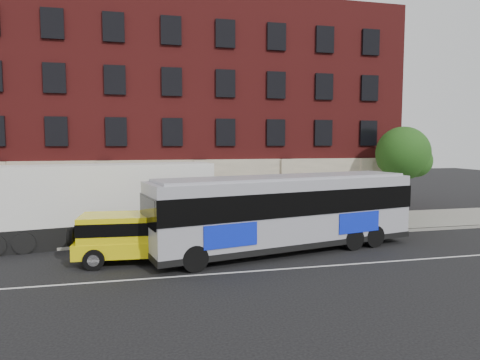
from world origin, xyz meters
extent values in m
plane|color=black|center=(0.00, 0.00, 0.00)|extent=(120.00, 120.00, 0.00)
cube|color=gray|center=(0.00, 9.00, 0.07)|extent=(60.00, 6.00, 0.15)
cube|color=gray|center=(0.00, 6.00, 0.07)|extent=(60.00, 0.25, 0.15)
cube|color=silver|center=(0.00, 0.50, 0.01)|extent=(60.00, 0.12, 0.01)
cube|color=maroon|center=(0.00, 17.00, 7.65)|extent=(30.00, 10.00, 15.00)
cube|color=beige|center=(0.00, 11.85, 2.15)|extent=(30.00, 0.35, 4.00)
cube|color=#4A150D|center=(-11.00, 11.00, 3.25)|extent=(4.20, 2.20, 0.30)
cube|color=beige|center=(-12.00, 11.75, 2.15)|extent=(0.90, 0.55, 4.00)
cube|color=beige|center=(-6.00, 11.75, 2.15)|extent=(0.90, 0.55, 4.00)
cube|color=beige|center=(0.00, 11.75, 2.15)|extent=(0.90, 0.55, 4.00)
cube|color=beige|center=(6.00, 11.75, 2.15)|extent=(0.90, 0.55, 4.00)
cube|color=beige|center=(12.00, 11.75, 2.15)|extent=(0.90, 0.55, 4.00)
cube|color=black|center=(-8.75, 11.92, 5.95)|extent=(1.30, 0.20, 1.80)
cube|color=black|center=(-5.25, 11.92, 5.95)|extent=(1.30, 0.20, 1.80)
cube|color=black|center=(-1.75, 11.92, 5.95)|extent=(1.30, 0.20, 1.80)
cube|color=black|center=(1.75, 11.92, 5.95)|extent=(1.30, 0.20, 1.80)
cube|color=black|center=(5.25, 11.92, 5.95)|extent=(1.30, 0.20, 1.80)
cube|color=black|center=(8.75, 11.92, 5.95)|extent=(1.30, 0.20, 1.80)
cube|color=black|center=(12.25, 11.92, 5.95)|extent=(1.30, 0.20, 1.80)
cube|color=black|center=(-8.75, 11.92, 9.15)|extent=(1.30, 0.20, 1.80)
cube|color=black|center=(-5.25, 11.92, 9.15)|extent=(1.30, 0.20, 1.80)
cube|color=black|center=(-1.75, 11.92, 9.15)|extent=(1.30, 0.20, 1.80)
cube|color=black|center=(1.75, 11.92, 9.15)|extent=(1.30, 0.20, 1.80)
cube|color=black|center=(5.25, 11.92, 9.15)|extent=(1.30, 0.20, 1.80)
cube|color=black|center=(8.75, 11.92, 9.15)|extent=(1.30, 0.20, 1.80)
cube|color=black|center=(12.25, 11.92, 9.15)|extent=(1.30, 0.20, 1.80)
cube|color=black|center=(-8.75, 11.92, 12.35)|extent=(1.30, 0.20, 1.80)
cube|color=black|center=(-5.25, 11.92, 12.35)|extent=(1.30, 0.20, 1.80)
cube|color=black|center=(-1.75, 11.92, 12.35)|extent=(1.30, 0.20, 1.80)
cube|color=black|center=(1.75, 11.92, 12.35)|extent=(1.30, 0.20, 1.80)
cube|color=black|center=(5.25, 11.92, 12.35)|extent=(1.30, 0.20, 1.80)
cube|color=black|center=(8.75, 11.92, 12.35)|extent=(1.30, 0.20, 1.80)
cube|color=black|center=(12.25, 11.92, 12.35)|extent=(1.30, 0.20, 1.80)
cube|color=black|center=(-10.50, 11.78, 1.75)|extent=(2.60, 0.15, 2.80)
cube|color=black|center=(-4.50, 11.78, 1.75)|extent=(2.60, 0.15, 2.80)
cube|color=black|center=(1.50, 11.78, 1.75)|extent=(2.60, 0.15, 2.80)
cube|color=black|center=(7.50, 11.78, 1.75)|extent=(2.60, 0.15, 2.80)
cylinder|color=slate|center=(-8.50, 6.20, 1.25)|extent=(0.07, 0.07, 2.50)
cube|color=silver|center=(-8.50, 6.05, 2.05)|extent=(0.30, 0.03, 0.40)
cube|color=silver|center=(-8.50, 6.05, 1.55)|extent=(0.30, 0.03, 0.35)
cylinder|color=#3C2A1E|center=(13.50, 9.50, 1.65)|extent=(0.32, 0.32, 3.00)
sphere|color=#154112|center=(13.50, 9.50, 4.55)|extent=(3.60, 3.60, 3.60)
sphere|color=#154112|center=(14.20, 9.10, 4.05)|extent=(2.20, 2.20, 2.20)
sphere|color=#154112|center=(12.90, 9.90, 4.15)|extent=(2.00, 2.00, 2.00)
cube|color=#9B9BA5|center=(3.00, 3.31, 1.97)|extent=(13.62, 5.59, 3.17)
cube|color=black|center=(3.00, 3.31, 0.50)|extent=(13.68, 5.65, 0.28)
cube|color=#9B9BA5|center=(3.00, 3.31, 3.61)|extent=(12.90, 5.12, 0.13)
cube|color=black|center=(3.00, 3.31, 2.50)|extent=(13.72, 5.69, 1.11)
cube|color=#0D24D1|center=(-0.17, 1.15, 1.39)|extent=(2.40, 0.57, 1.00)
cube|color=#0D24D1|center=(5.95, 5.42, 1.39)|extent=(2.40, 0.57, 1.00)
cylinder|color=black|center=(-1.72, 0.98, 0.56)|extent=(1.16, 0.57, 1.11)
cylinder|color=black|center=(-2.26, 3.43, 0.56)|extent=(1.16, 0.57, 1.11)
cylinder|color=black|center=(6.31, 2.75, 0.56)|extent=(1.16, 0.57, 1.11)
cylinder|color=black|center=(5.77, 5.21, 0.56)|extent=(1.16, 0.57, 1.11)
cylinder|color=black|center=(7.61, 3.04, 0.56)|extent=(1.16, 0.57, 1.11)
cylinder|color=black|center=(7.07, 5.49, 0.56)|extent=(1.16, 0.57, 1.11)
cube|color=yellow|center=(-4.00, 3.12, 0.71)|extent=(5.38, 2.53, 0.66)
cube|color=yellow|center=(-4.60, 3.16, 1.58)|extent=(3.74, 2.38, 1.09)
cube|color=black|center=(-4.60, 3.16, 1.64)|extent=(3.79, 2.42, 0.55)
cube|color=yellow|center=(-2.20, 3.00, 1.20)|extent=(1.77, 2.18, 0.33)
cube|color=black|center=(-1.36, 2.94, 0.76)|extent=(0.18, 1.75, 0.60)
cylinder|color=black|center=(-6.78, 3.31, 1.20)|extent=(0.30, 0.84, 0.83)
cylinder|color=black|center=(-2.38, 1.94, 0.44)|extent=(0.89, 0.36, 0.87)
cylinder|color=silver|center=(-2.38, 1.94, 0.44)|extent=(0.50, 0.36, 0.48)
cylinder|color=black|center=(-2.24, 4.07, 0.44)|extent=(0.89, 0.36, 0.87)
cylinder|color=silver|center=(-2.24, 4.07, 0.44)|extent=(0.50, 0.36, 0.48)
cylinder|color=black|center=(-5.76, 2.16, 0.44)|extent=(0.89, 0.36, 0.87)
cylinder|color=silver|center=(-5.76, 2.16, 0.44)|extent=(0.50, 0.36, 0.48)
cylinder|color=black|center=(-5.62, 4.30, 0.44)|extent=(0.89, 0.36, 0.87)
cylinder|color=silver|center=(-5.62, 4.30, 0.44)|extent=(0.50, 0.36, 0.48)
cube|color=black|center=(-6.13, 7.44, 0.57)|extent=(12.60, 4.58, 1.13)
cube|color=white|center=(-6.13, 7.44, 2.63)|extent=(12.61, 4.62, 2.99)
cylinder|color=black|center=(-10.90, 7.80, 0.52)|extent=(1.06, 0.46, 1.03)
cylinder|color=black|center=(-9.27, 5.68, 0.52)|extent=(1.06, 0.46, 1.03)
cylinder|color=black|center=(-9.68, 8.01, 0.52)|extent=(1.06, 0.46, 1.03)
cylinder|color=black|center=(-2.58, 6.86, 0.52)|extent=(1.06, 0.46, 1.03)
cylinder|color=black|center=(-2.99, 9.19, 0.52)|extent=(1.06, 0.46, 1.03)
cylinder|color=black|center=(-1.36, 7.07, 0.52)|extent=(1.06, 0.46, 1.03)
cylinder|color=black|center=(-1.77, 9.41, 0.52)|extent=(1.06, 0.46, 1.03)
camera|label=1|loc=(-3.79, -15.97, 5.28)|focal=31.81mm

